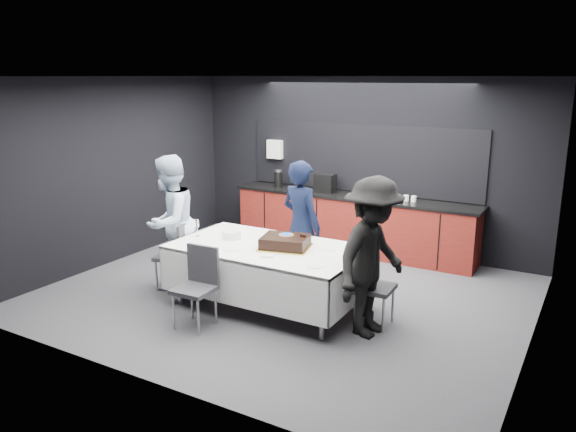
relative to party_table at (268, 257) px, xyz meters
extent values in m
plane|color=#414146|center=(0.00, 0.40, -0.64)|extent=(6.00, 6.00, 0.00)
cube|color=white|center=(0.00, 0.40, 2.16)|extent=(6.00, 5.00, 0.04)
cube|color=black|center=(0.00, 2.90, 0.76)|extent=(6.00, 0.04, 2.80)
cube|color=black|center=(0.00, -2.10, 0.76)|extent=(6.00, 0.04, 2.80)
cube|color=black|center=(-3.00, 0.40, 0.76)|extent=(0.04, 5.00, 2.80)
cube|color=black|center=(3.00, 0.40, 0.76)|extent=(0.04, 5.00, 2.80)
cube|color=#5B130E|center=(0.00, 2.60, -0.19)|extent=(4.00, 0.60, 0.90)
cube|color=black|center=(0.00, 2.60, 0.28)|extent=(4.10, 0.64, 0.04)
cube|color=black|center=(0.00, 2.88, 0.86)|extent=(4.00, 0.03, 1.10)
cube|color=white|center=(-1.60, 2.83, 0.91)|extent=(0.28, 0.12, 0.32)
cylinder|color=black|center=(-1.40, 2.60, 0.43)|extent=(0.14, 0.14, 0.26)
cylinder|color=black|center=(-1.05, 2.60, 0.43)|extent=(0.14, 0.14, 0.26)
cube|color=black|center=(-0.50, 2.60, 0.45)|extent=(0.32, 0.24, 0.30)
cylinder|color=blue|center=(0.20, 2.65, 0.44)|extent=(0.07, 0.07, 0.28)
cylinder|color=orange|center=(0.32, 2.65, 0.43)|extent=(0.07, 0.07, 0.26)
cylinder|color=blue|center=(0.44, 2.58, 0.44)|extent=(0.07, 0.07, 0.28)
cylinder|color=white|center=(0.75, 2.60, 0.34)|extent=(0.08, 0.08, 0.09)
cylinder|color=white|center=(0.88, 2.60, 0.34)|extent=(0.08, 0.08, 0.09)
cylinder|color=white|center=(1.00, 2.60, 0.34)|extent=(0.08, 0.08, 0.09)
cylinder|color=#99999E|center=(-1.40, 2.60, 0.57)|extent=(0.12, 0.12, 0.03)
cylinder|color=#99999E|center=(-1.05, 2.60, 0.57)|extent=(0.12, 0.12, 0.03)
cylinder|color=#99999E|center=(-1.00, -0.50, -0.27)|extent=(0.06, 0.06, 0.75)
cylinder|color=#99999E|center=(-1.00, 0.50, -0.27)|extent=(0.06, 0.06, 0.75)
cylinder|color=#99999E|center=(1.00, -0.50, -0.27)|extent=(0.06, 0.06, 0.75)
cylinder|color=#99999E|center=(1.00, 0.50, -0.27)|extent=(0.06, 0.06, 0.75)
cube|color=white|center=(0.00, 0.00, 0.12)|extent=(2.32, 1.32, 0.04)
cube|color=white|center=(0.00, -0.65, -0.15)|extent=(2.32, 0.02, 0.55)
cube|color=white|center=(0.00, 0.65, -0.15)|extent=(2.32, 0.02, 0.55)
cube|color=white|center=(-1.15, 0.00, -0.15)|extent=(0.02, 1.32, 0.55)
cube|color=white|center=(1.15, 0.00, -0.15)|extent=(0.02, 1.32, 0.55)
cube|color=gold|center=(0.22, 0.04, 0.15)|extent=(0.69, 0.61, 0.01)
cube|color=black|center=(0.22, 0.04, 0.21)|extent=(0.63, 0.55, 0.12)
cube|color=black|center=(0.22, 0.04, 0.28)|extent=(0.63, 0.55, 0.01)
cylinder|color=orange|center=(0.20, 0.10, 0.29)|extent=(0.18, 0.18, 0.00)
cylinder|color=blue|center=(0.20, 0.10, 0.29)|extent=(0.15, 0.15, 0.01)
sphere|color=black|center=(0.40, 0.16, 0.30)|extent=(0.04, 0.04, 0.04)
sphere|color=black|center=(0.42, 0.12, 0.30)|extent=(0.04, 0.04, 0.04)
sphere|color=black|center=(0.38, 0.12, 0.30)|extent=(0.04, 0.04, 0.04)
cylinder|color=white|center=(-0.58, 0.05, 0.19)|extent=(0.25, 0.25, 0.10)
cylinder|color=white|center=(-0.31, -0.34, 0.14)|extent=(0.21, 0.21, 0.01)
cylinder|color=white|center=(0.70, 0.24, 0.14)|extent=(0.20, 0.20, 0.01)
cylinder|color=white|center=(0.84, -0.37, 0.14)|extent=(0.21, 0.21, 0.01)
cylinder|color=white|center=(0.05, 0.33, 0.14)|extent=(0.21, 0.21, 0.01)
cube|color=white|center=(0.22, -0.37, 0.15)|extent=(0.18, 0.15, 0.02)
cylinder|color=white|center=(-1.02, -0.09, 0.14)|extent=(0.06, 0.06, 0.00)
cylinder|color=white|center=(-1.02, -0.09, 0.20)|extent=(0.01, 0.01, 0.12)
cylinder|color=white|center=(-1.02, -0.09, 0.31)|extent=(0.05, 0.05, 0.10)
cube|color=#2F2F34|center=(-1.42, -0.13, -0.19)|extent=(0.52, 0.52, 0.05)
cube|color=#2F2F34|center=(-1.24, -0.08, 0.06)|extent=(0.16, 0.41, 0.45)
cylinder|color=#99999E|center=(-1.64, -0.02, -0.42)|extent=(0.03, 0.03, 0.44)
cylinder|color=#99999E|center=(-1.54, -0.34, -0.42)|extent=(0.03, 0.03, 0.44)
cylinder|color=#99999E|center=(-1.31, 0.08, -0.42)|extent=(0.03, 0.03, 0.44)
cylinder|color=#99999E|center=(-1.21, -0.25, -0.42)|extent=(0.03, 0.03, 0.44)
cube|color=#2F2F34|center=(1.35, 0.14, -0.19)|extent=(0.43, 0.43, 0.05)
cube|color=#2F2F34|center=(1.17, 0.13, 0.06)|extent=(0.05, 0.42, 0.45)
cylinder|color=#99999E|center=(1.53, -0.03, -0.42)|extent=(0.03, 0.03, 0.44)
cylinder|color=#99999E|center=(1.52, 0.31, -0.42)|extent=(0.03, 0.03, 0.44)
cylinder|color=#99999E|center=(1.19, -0.04, -0.42)|extent=(0.03, 0.03, 0.44)
cylinder|color=#99999E|center=(1.18, 0.30, -0.42)|extent=(0.03, 0.03, 0.44)
cube|color=#2F2F34|center=(-0.40, -0.94, -0.19)|extent=(0.44, 0.44, 0.05)
cube|color=#2F2F34|center=(-0.41, -0.75, 0.06)|extent=(0.42, 0.06, 0.45)
cylinder|color=#99999E|center=(-0.56, -1.12, -0.42)|extent=(0.03, 0.03, 0.44)
cylinder|color=#99999E|center=(-0.22, -1.10, -0.42)|extent=(0.03, 0.03, 0.44)
cylinder|color=#99999E|center=(-0.58, -0.78, -0.42)|extent=(0.03, 0.03, 0.44)
cylinder|color=#99999E|center=(-0.24, -0.76, -0.42)|extent=(0.03, 0.03, 0.44)
imported|color=black|center=(0.07, 0.74, 0.23)|extent=(0.73, 0.59, 1.75)
imported|color=silver|center=(-1.50, -0.08, 0.26)|extent=(0.81, 0.97, 1.80)
imported|color=black|center=(1.40, -0.10, 0.25)|extent=(0.84, 1.24, 1.78)
camera|label=1|loc=(3.50, -5.58, 2.17)|focal=35.00mm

